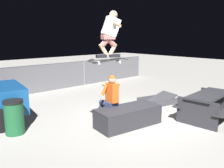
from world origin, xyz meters
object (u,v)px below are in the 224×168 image
skater_airborne (110,32)px  kicker_ramp (158,102)px  person_sitting_on_ledge (110,96)px  trash_bin (14,117)px  skateboard (108,60)px  picnic_table_back (209,102)px  ledge_box_main (128,116)px

skater_airborne → kicker_ramp: (2.66, 0.45, -2.36)m
person_sitting_on_ledge → trash_bin: 2.42m
skateboard → picnic_table_back: (2.49, -1.48, -1.24)m
ledge_box_main → kicker_ramp: bearing=17.5°
kicker_ramp → ledge_box_main: bearing=-162.5°
trash_bin → skater_airborne: bearing=-31.5°
skateboard → kicker_ramp: (2.71, 0.43, -1.67)m
person_sitting_on_ledge → picnic_table_back: person_sitting_on_ledge is taller
kicker_ramp → trash_bin: 4.75m
skater_airborne → trash_bin: size_ratio=1.33×
skateboard → trash_bin: 2.65m
ledge_box_main → skateboard: 1.58m
skateboard → kicker_ramp: skateboard is taller
skateboard → skater_airborne: bearing=-17.9°
kicker_ramp → picnic_table_back: picnic_table_back is taller
person_sitting_on_ledge → kicker_ramp: person_sitting_on_ledge is taller
trash_bin → skateboard: bearing=-31.9°
skateboard → picnic_table_back: size_ratio=0.58×
ledge_box_main → skater_airborne: skater_airborne is taller
trash_bin → person_sitting_on_ledge: bearing=-25.5°
ledge_box_main → kicker_ramp: ledge_box_main is taller
skater_airborne → trash_bin: 3.09m
skateboard → trash_bin: bearing=148.1°
skater_airborne → person_sitting_on_ledge: bearing=51.2°
skater_airborne → kicker_ramp: skater_airborne is taller
skateboard → skater_airborne: size_ratio=0.92×
person_sitting_on_ledge → trash_bin: (-2.17, 1.03, -0.33)m
person_sitting_on_ledge → picnic_table_back: size_ratio=0.75×
picnic_table_back → ledge_box_main: bearing=149.5°
person_sitting_on_ledge → skateboard: 1.03m
trash_bin → picnic_table_back: bearing=-31.2°
kicker_ramp → picnic_table_back: 1.97m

